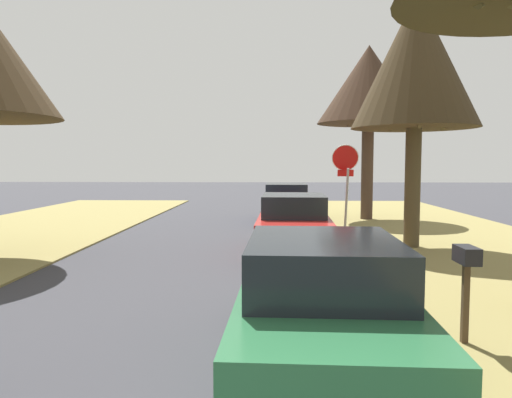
{
  "coord_description": "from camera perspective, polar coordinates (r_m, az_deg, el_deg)",
  "views": [
    {
      "loc": [
        1.6,
        0.39,
        2.39
      ],
      "look_at": [
        1.24,
        11.76,
        1.53
      ],
      "focal_mm": 33.25,
      "sensor_mm": 36.0,
      "label": 1
    }
  ],
  "objects": [
    {
      "name": "stop_sign_far",
      "position": [
        14.59,
        10.72,
        3.28
      ],
      "size": [
        0.82,
        0.74,
        2.91
      ],
      "color": "#9EA0A5",
      "rests_on": "grass_verge_right"
    },
    {
      "name": "street_tree_right_far",
      "position": [
        20.66,
        13.41,
        13.09
      ],
      "size": [
        4.24,
        4.24,
        7.19
      ],
      "color": "#4A372A",
      "rests_on": "grass_verge_right"
    },
    {
      "name": "street_tree_right_mid_b",
      "position": [
        14.18,
        18.65,
        15.28
      ],
      "size": [
        3.46,
        3.46,
        6.98
      ],
      "color": "#4A3E28",
      "rests_on": "grass_verge_right"
    },
    {
      "name": "curbside_mailbox",
      "position": [
        6.75,
        23.99,
        -7.43
      ],
      "size": [
        0.22,
        0.44,
        1.27
      ],
      "color": "brown",
      "rests_on": "grass_verge_right"
    },
    {
      "name": "parked_sedan_navy",
      "position": [
        19.25,
        3.68,
        -0.65
      ],
      "size": [
        2.06,
        4.45,
        1.57
      ],
      "color": "navy",
      "rests_on": "ground"
    },
    {
      "name": "parked_sedan_green",
      "position": [
        5.59,
        7.88,
        -13.07
      ],
      "size": [
        2.06,
        4.45,
        1.57
      ],
      "color": "#28663D",
      "rests_on": "ground"
    },
    {
      "name": "parked_sedan_red",
      "position": [
        12.62,
        4.52,
        -3.28
      ],
      "size": [
        2.06,
        4.45,
        1.57
      ],
      "color": "red",
      "rests_on": "ground"
    }
  ]
}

